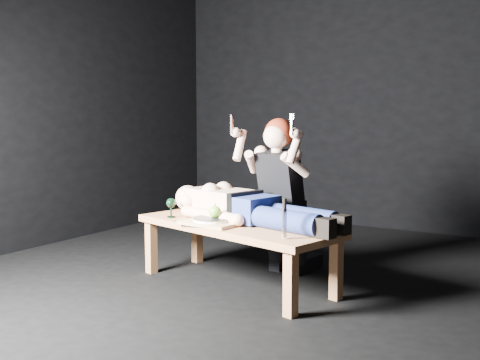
{
  "coord_description": "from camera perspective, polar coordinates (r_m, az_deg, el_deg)",
  "views": [
    {
      "loc": [
        1.78,
        -3.51,
        1.19
      ],
      "look_at": [
        -0.29,
        -0.08,
        0.75
      ],
      "focal_mm": 42.72,
      "sensor_mm": 36.0,
      "label": 1
    }
  ],
  "objects": [
    {
      "name": "ground",
      "position": [
        4.11,
        4.12,
        -10.58
      ],
      "size": [
        5.0,
        5.0,
        0.0
      ],
      "primitive_type": "plane",
      "color": "black",
      "rests_on": "ground"
    },
    {
      "name": "back_wall",
      "position": [
        6.28,
        14.79,
        8.89
      ],
      "size": [
        5.0,
        0.0,
        5.0
      ],
      "primitive_type": "plane",
      "rotation": [
        1.57,
        0.0,
        0.0
      ],
      "color": "black",
      "rests_on": "ground"
    },
    {
      "name": "table",
      "position": [
        4.08,
        -0.37,
        -7.42
      ],
      "size": [
        1.64,
        0.93,
        0.45
      ],
      "primitive_type": "cube",
      "rotation": [
        0.0,
        0.0,
        -0.24
      ],
      "color": "#B17848",
      "rests_on": "ground"
    },
    {
      "name": "lying_man",
      "position": [
        4.05,
        1.06,
        -2.43
      ],
      "size": [
        1.56,
        0.8,
        0.26
      ],
      "primitive_type": null,
      "rotation": [
        0.0,
        0.0,
        -0.24
      ],
      "color": "beige",
      "rests_on": "table"
    },
    {
      "name": "kneeling_woman",
      "position": [
        4.33,
        4.57,
        -1.45
      ],
      "size": [
        0.75,
        0.81,
        1.22
      ],
      "primitive_type": null,
      "rotation": [
        0.0,
        0.0,
        -0.14
      ],
      "color": "black",
      "rests_on": "ground"
    },
    {
      "name": "serving_tray",
      "position": [
        3.99,
        -2.81,
        -4.26
      ],
      "size": [
        0.43,
        0.33,
        0.02
      ],
      "primitive_type": "cube",
      "rotation": [
        0.0,
        0.0,
        -0.1
      ],
      "color": "tan",
      "rests_on": "table"
    },
    {
      "name": "plate",
      "position": [
        3.98,
        -2.81,
        -3.95
      ],
      "size": [
        0.29,
        0.29,
        0.02
      ],
      "primitive_type": "cylinder",
      "rotation": [
        0.0,
        0.0,
        -0.1
      ],
      "color": "white",
      "rests_on": "serving_tray"
    },
    {
      "name": "apple",
      "position": [
        3.97,
        -2.5,
        -3.19
      ],
      "size": [
        0.09,
        0.09,
        0.09
      ],
      "primitive_type": "sphere",
      "color": "#579C26",
      "rests_on": "plate"
    },
    {
      "name": "goblet",
      "position": [
        4.26,
        -6.9,
        -2.78
      ],
      "size": [
        0.09,
        0.09,
        0.15
      ],
      "primitive_type": null,
      "rotation": [
        0.0,
        0.0,
        -0.24
      ],
      "color": "black",
      "rests_on": "table"
    },
    {
      "name": "fork_flat",
      "position": [
        4.16,
        -5.82,
        -3.96
      ],
      "size": [
        0.02,
        0.16,
        0.01
      ],
      "primitive_type": "cube",
      "rotation": [
        0.0,
        0.0,
        -0.04
      ],
      "color": "#B2B2B7",
      "rests_on": "table"
    },
    {
      "name": "knife_flat",
      "position": [
        3.9,
        -1.6,
        -4.64
      ],
      "size": [
        0.07,
        0.16,
        0.01
      ],
      "primitive_type": "cube",
      "rotation": [
        0.0,
        0.0,
        -0.35
      ],
      "color": "#B2B2B7",
      "rests_on": "table"
    },
    {
      "name": "spoon_flat",
      "position": [
        3.92,
        -0.83,
        -4.56
      ],
      "size": [
        0.1,
        0.15,
        0.01
      ],
      "primitive_type": "cube",
      "rotation": [
        0.0,
        0.0,
        0.58
      ],
      "color": "#B2B2B7",
      "rests_on": "table"
    },
    {
      "name": "carving_knife",
      "position": [
        3.49,
        4.46,
        -3.87
      ],
      "size": [
        0.04,
        0.04,
        0.25
      ],
      "primitive_type": null,
      "rotation": [
        0.0,
        0.0,
        -0.24
      ],
      "color": "#B2B2B7",
      "rests_on": "table"
    }
  ]
}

